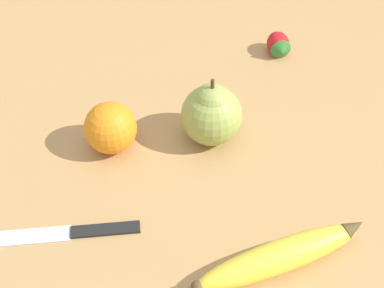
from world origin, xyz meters
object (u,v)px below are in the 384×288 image
banana (281,256)px  pear (212,113)px  strawberry (279,45)px  paring_knife (67,232)px  orange (110,128)px

banana → pear: size_ratio=2.11×
pear → strawberry: bearing=-136.5°
paring_knife → pear: bearing=-53.0°
orange → paring_knife: orange is taller
banana → paring_knife: 0.25m
orange → pear: bearing=171.8°
strawberry → paring_knife: (0.38, 0.27, -0.01)m
banana → paring_knife: (0.23, -0.11, -0.02)m
orange → pear: pear is taller
banana → orange: (0.15, -0.24, 0.02)m
banana → orange: size_ratio=3.05×
orange → pear: size_ratio=0.69×
strawberry → paring_knife: strawberry is taller
banana → orange: 0.28m
orange → banana: bearing=122.2°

